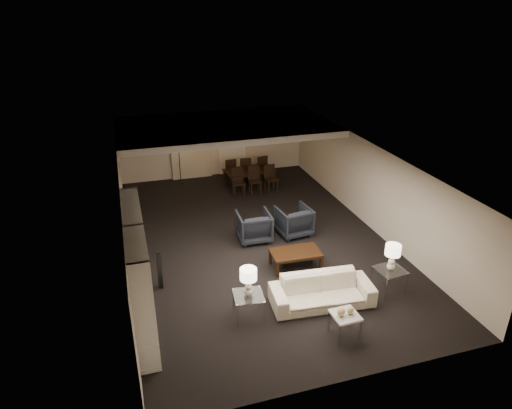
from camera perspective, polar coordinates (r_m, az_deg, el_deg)
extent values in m
plane|color=black|center=(13.03, 0.00, -4.41)|extent=(11.00, 11.00, 0.00)
cube|color=silver|center=(12.02, 0.00, 6.09)|extent=(7.00, 11.00, 0.02)
cube|color=#C0B49A|center=(17.49, -5.29, 7.61)|extent=(7.00, 0.02, 2.50)
cube|color=#C0B49A|center=(8.11, 11.75, -14.60)|extent=(7.00, 0.02, 2.50)
cube|color=#C0B49A|center=(12.02, -16.18, -1.36)|extent=(0.02, 11.00, 2.50)
cube|color=#C0B49A|center=(13.82, 14.04, 2.31)|extent=(0.02, 11.00, 2.50)
cube|color=silver|center=(15.29, -3.87, 9.68)|extent=(7.00, 4.00, 0.20)
cube|color=beige|center=(17.28, -8.17, 7.09)|extent=(1.50, 0.12, 2.40)
cube|color=silver|center=(17.66, -3.01, 7.18)|extent=(0.90, 0.05, 2.10)
cube|color=#142D38|center=(17.89, 1.37, 9.09)|extent=(0.95, 0.04, 0.65)
cylinder|color=#D8591E|center=(15.49, -2.73, 8.05)|extent=(0.52, 0.52, 0.24)
imported|color=beige|center=(10.43, 8.24, -10.68)|extent=(2.34, 1.08, 0.67)
imported|color=black|center=(12.83, -0.29, -2.74)|extent=(0.93, 0.96, 0.85)
imported|color=black|center=(13.19, 4.72, -2.04)|extent=(1.00, 1.02, 0.85)
sphere|color=#EAC17C|center=(9.44, 10.60, -13.05)|extent=(0.17, 0.17, 0.17)
sphere|color=tan|center=(9.53, 11.70, -12.84)|extent=(0.15, 0.15, 0.15)
imported|color=black|center=(10.41, -14.48, -6.42)|extent=(1.16, 0.15, 0.67)
imported|color=#2742AD|center=(8.99, -14.04, -11.25)|extent=(0.17, 0.17, 0.18)
imported|color=#D28F46|center=(9.16, -14.58, -6.90)|extent=(0.16, 0.16, 0.17)
cube|color=black|center=(11.00, -11.93, -8.01)|extent=(0.13, 0.13, 0.97)
imported|color=black|center=(16.56, -0.76, 3.31)|extent=(1.90, 1.22, 0.63)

